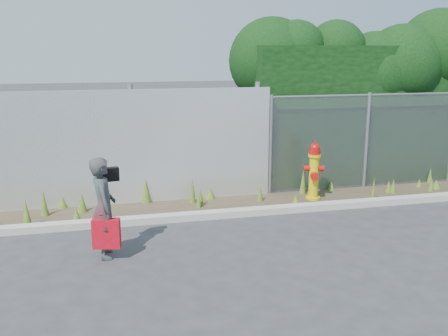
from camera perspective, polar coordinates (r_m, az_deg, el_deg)
name	(u,v)px	position (r m, az deg, el deg)	size (l,w,h in m)	color
ground	(266,255)	(7.41, 4.85, -9.90)	(80.00, 80.00, 0.00)	#343537
curb	(235,213)	(9.00, 1.27, -5.15)	(16.00, 0.22, 0.12)	#AAA499
weed_strip	(244,198)	(9.67, 2.32, -3.48)	(16.00, 1.30, 0.52)	#403525
corrugated_fence	(47,151)	(9.69, -19.53, 1.80)	(8.50, 0.21, 2.30)	silver
chainlink_fence	(410,139)	(11.58, 20.52, 3.16)	(6.50, 0.07, 2.05)	gray
hedge	(394,86)	(12.37, 18.81, 8.90)	(7.68, 2.29, 3.84)	black
fire_hydrant	(314,172)	(9.97, 10.25, -0.45)	(0.39, 0.35, 1.18)	#DABF0B
woman	(104,208)	(7.31, -13.61, -4.43)	(0.54, 0.35, 1.47)	#0E5A5B
red_tote_bag	(106,233)	(7.26, -13.29, -7.29)	(0.38, 0.14, 0.50)	#B50A0A
black_shoulder_bag	(109,174)	(7.40, -12.96, -0.71)	(0.27, 0.11, 0.20)	black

